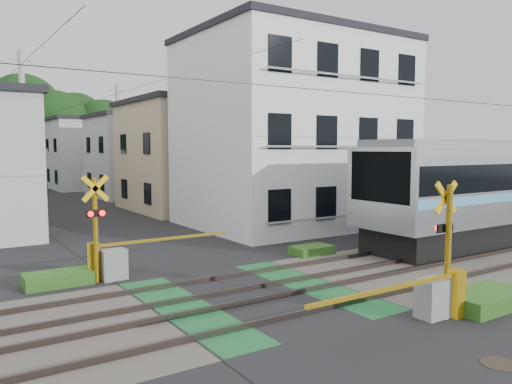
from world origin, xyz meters
TOP-DOWN VIEW (x-y plane):
  - ground at (0.00, 0.00)m, footprint 120.00×120.00m
  - track_bed at (0.00, 0.00)m, footprint 120.00×120.00m
  - crossing_signal_near at (2.59, -3.65)m, footprint 4.74×0.65m
  - crossing_signal_far at (-2.59, 3.65)m, footprint 4.74×0.65m
  - apartment_block at (8.50, 9.49)m, footprint 10.20×8.36m
  - houses_row at (0.25, 25.92)m, footprint 22.07×31.35m
  - catenary at (6.00, 0.03)m, footprint 60.00×5.04m
  - utility_poles at (-1.05, 23.01)m, footprint 7.90×42.00m
  - pedestrian at (0.09, 28.27)m, footprint 0.64×0.50m
  - manhole_cover at (1.45, -5.83)m, footprint 0.65×0.65m
  - weed_patches at (1.76, -0.09)m, footprint 10.25×8.80m

SIDE VIEW (x-z plane):
  - ground at x=0.00m, z-range 0.00..0.00m
  - manhole_cover at x=1.45m, z-range 0.00..0.02m
  - track_bed at x=0.00m, z-range -0.03..0.11m
  - weed_patches at x=1.76m, z-range -0.02..0.38m
  - crossing_signal_near at x=2.59m, z-range -0.83..2.25m
  - crossing_signal_far at x=-2.59m, z-range -0.83..2.25m
  - pedestrian at x=0.09m, z-range 0.00..1.53m
  - houses_row at x=0.25m, z-range -0.16..6.64m
  - catenary at x=6.00m, z-range 0.20..7.20m
  - utility_poles at x=-1.05m, z-range 0.08..8.08m
  - apartment_block at x=8.50m, z-range 0.01..9.31m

